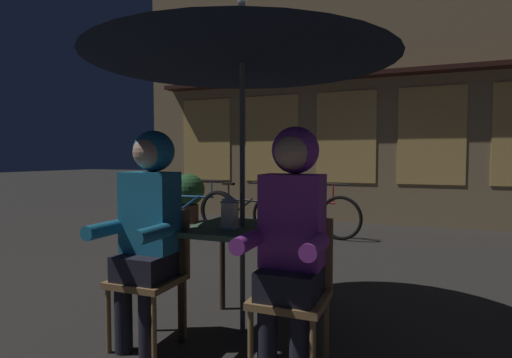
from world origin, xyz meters
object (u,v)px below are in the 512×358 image
object	(u,v)px
person_right_hooded	(291,225)
bicycle_nearest	(191,208)
patio_umbrella	(242,35)
person_left_hooded	(148,216)
bicycle_second	(243,212)
chair_left	(154,269)
bicycle_third	(309,214)
potted_plant	(189,194)
cafe_table	(242,241)
chair_right	(294,285)
lantern	(230,211)

from	to	relation	value
person_right_hooded	bicycle_nearest	xyz separation A→B (m)	(-2.98, 3.95, -0.50)
patio_umbrella	person_left_hooded	distance (m)	1.37
person_left_hooded	bicycle_second	distance (m)	3.89
chair_left	person_right_hooded	distance (m)	1.03
bicycle_second	bicycle_third	world-z (taller)	same
bicycle_second	potted_plant	xyz separation A→B (m)	(-1.40, 0.68, 0.20)
bicycle_third	patio_umbrella	bearing A→B (deg)	-83.53
cafe_table	bicycle_third	distance (m)	3.53
patio_umbrella	person_right_hooded	size ratio (longest dim) A/B	1.65
chair_left	person_right_hooded	size ratio (longest dim) A/B	0.62
potted_plant	bicycle_second	bearing A→B (deg)	-25.90
cafe_table	potted_plant	world-z (taller)	potted_plant
bicycle_nearest	chair_right	bearing A→B (deg)	-52.54
chair_left	person_right_hooded	xyz separation A→B (m)	(0.96, -0.06, 0.36)
person_right_hooded	bicycle_nearest	bearing A→B (deg)	127.06
person_right_hooded	bicycle_second	world-z (taller)	person_right_hooded
bicycle_second	potted_plant	distance (m)	1.57
bicycle_nearest	bicycle_third	xyz separation A→B (m)	(2.10, -0.02, 0.00)
person_right_hooded	bicycle_nearest	size ratio (longest dim) A/B	0.84
chair_left	person_right_hooded	bearing A→B (deg)	-3.39
person_right_hooded	patio_umbrella	bearing A→B (deg)	138.43
chair_right	person_right_hooded	xyz separation A→B (m)	(0.00, -0.06, 0.36)
chair_right	bicycle_second	bearing A→B (deg)	117.26
bicycle_third	cafe_table	bearing A→B (deg)	-83.53
patio_umbrella	chair_right	distance (m)	1.68
lantern	bicycle_third	size ratio (longest dim) A/B	0.14
cafe_table	potted_plant	xyz separation A→B (m)	(-2.82, 4.00, -0.09)
cafe_table	person_right_hooded	size ratio (longest dim) A/B	0.53
person_left_hooded	bicycle_nearest	size ratio (longest dim) A/B	0.84
chair_right	bicycle_second	world-z (taller)	chair_right
potted_plant	person_right_hooded	bearing A→B (deg)	-53.26
chair_right	bicycle_third	world-z (taller)	chair_right
cafe_table	bicycle_second	world-z (taller)	bicycle_second
patio_umbrella	chair_right	size ratio (longest dim) A/B	2.66
lantern	bicycle_third	distance (m)	3.64
chair_left	potted_plant	world-z (taller)	potted_plant
cafe_table	person_right_hooded	xyz separation A→B (m)	(0.48, -0.43, 0.21)
bicycle_second	cafe_table	bearing A→B (deg)	-66.83
bicycle_nearest	bicycle_second	world-z (taller)	same
person_right_hooded	bicycle_third	world-z (taller)	person_right_hooded
lantern	bicycle_nearest	xyz separation A→B (m)	(-2.45, 3.61, -0.51)
bicycle_nearest	potted_plant	distance (m)	0.61
person_right_hooded	bicycle_nearest	distance (m)	4.97
person_left_hooded	bicycle_second	xyz separation A→B (m)	(-0.94, 3.74, -0.50)
person_left_hooded	person_right_hooded	world-z (taller)	same
bicycle_nearest	person_right_hooded	bearing A→B (deg)	-52.94
chair_left	chair_right	size ratio (longest dim) A/B	1.00
cafe_table	person_left_hooded	distance (m)	0.67
cafe_table	chair_left	xyz separation A→B (m)	(-0.48, -0.37, -0.15)
lantern	bicycle_third	xyz separation A→B (m)	(-0.34, 3.58, -0.51)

